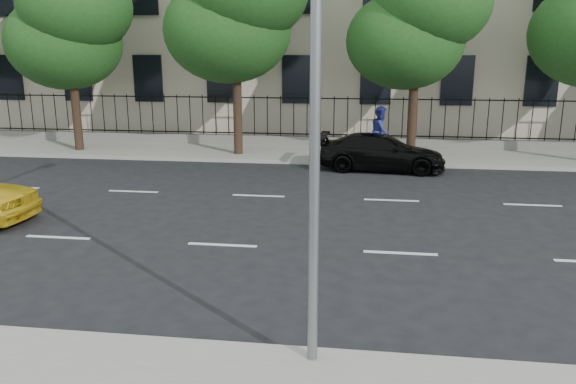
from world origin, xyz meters
name	(u,v)px	position (x,y,z in m)	size (l,w,h in m)	color
ground	(189,290)	(0.00, 0.00, 0.00)	(120.00, 120.00, 0.00)	black
far_sidewalk	(289,153)	(0.00, 14.00, 0.07)	(60.00, 4.00, 0.15)	gray
lane_markings	(243,217)	(0.00, 4.75, 0.01)	(49.60, 4.62, 0.01)	silver
iron_fence	(294,134)	(0.00, 15.70, 0.65)	(30.00, 0.50, 2.20)	slate
tree_b	(70,12)	(-8.96, 13.36, 5.84)	(5.53, 5.12, 8.97)	#382619
tree_d	(419,9)	(5.04, 13.36, 5.84)	(5.34, 4.94, 8.84)	#382619
black_sedan	(381,152)	(3.79, 11.33, 0.67)	(1.88, 4.63, 1.34)	black
pedestrian_far	(381,131)	(3.81, 13.44, 1.15)	(0.97, 0.76, 2.00)	navy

